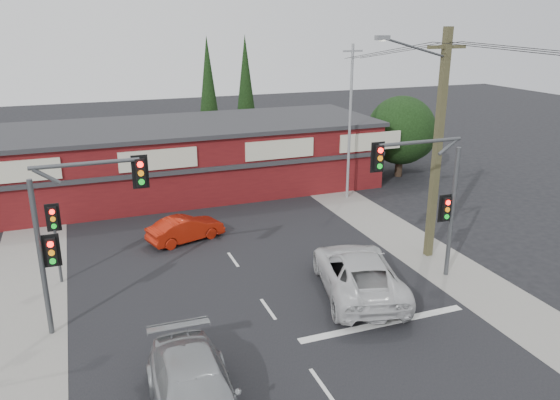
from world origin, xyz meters
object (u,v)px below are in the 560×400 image
object	(u,v)px
red_sedan	(186,229)
shop_building	(166,159)
silver_suv	(195,396)
utility_pole	(436,139)
white_suv	(358,273)

from	to	relation	value
red_sedan	shop_building	size ratio (longest dim) A/B	0.14
silver_suv	utility_pole	bearing A→B (deg)	31.51
shop_building	utility_pole	size ratio (longest dim) A/B	2.73
white_suv	red_sedan	size ratio (longest dim) A/B	1.64
silver_suv	red_sedan	distance (m)	12.85
white_suv	utility_pole	world-z (taller)	utility_pole
silver_suv	utility_pole	distance (m)	14.76
white_suv	utility_pole	size ratio (longest dim) A/B	0.61
red_sedan	white_suv	bearing A→B (deg)	-163.21
silver_suv	white_suv	bearing A→B (deg)	34.93
utility_pole	silver_suv	bearing A→B (deg)	-149.95
white_suv	red_sedan	distance (m)	9.31
white_suv	silver_suv	xyz separation A→B (m)	(-7.52, -4.97, -0.05)
red_sedan	shop_building	distance (m)	8.53
silver_suv	red_sedan	size ratio (longest dim) A/B	1.47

